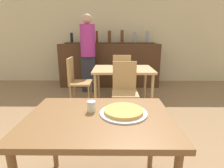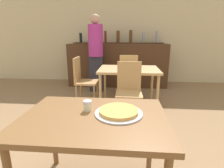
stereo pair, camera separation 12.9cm
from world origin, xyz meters
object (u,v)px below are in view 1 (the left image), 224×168
chair_far_side_front (125,87)px  pizza_tray (124,112)px  chair_far_side_left (76,79)px  cheese_shaker (91,106)px  person_standing (88,51)px  chair_far_side_back (121,73)px

chair_far_side_front → pizza_tray: 1.42m
chair_far_side_left → pizza_tray: chair_far_side_left is taller
cheese_shaker → person_standing: person_standing is taller
chair_far_side_back → chair_far_side_left: same height
cheese_shaker → chair_far_side_front: bearing=75.5°
chair_far_side_back → chair_far_side_left: 1.05m
chair_far_side_back → chair_far_side_left: bearing=32.8°
pizza_tray → chair_far_side_left: bearing=111.7°
cheese_shaker → person_standing: size_ratio=0.05×
chair_far_side_back → chair_far_side_left: size_ratio=1.00×
chair_far_side_front → person_standing: bearing=117.6°
chair_far_side_back → chair_far_side_front: bearing=90.0°
chair_far_side_left → person_standing: size_ratio=0.52×
chair_far_side_front → chair_far_side_left: size_ratio=1.00×
chair_far_side_back → pizza_tray: (-0.10, -2.54, 0.21)m
chair_far_side_front → cheese_shaker: bearing=-104.5°
pizza_tray → cheese_shaker: (-0.25, 0.04, 0.03)m
chair_far_side_left → pizza_tray: size_ratio=2.53×
chair_far_side_back → pizza_tray: chair_far_side_back is taller
chair_far_side_left → cheese_shaker: size_ratio=10.94×
chair_far_side_left → cheese_shaker: bearing=-164.6°
chair_far_side_back → cheese_shaker: (-0.35, -2.50, 0.24)m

